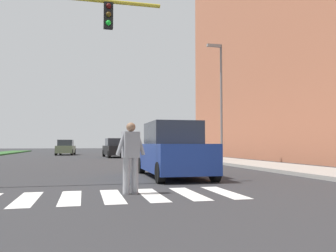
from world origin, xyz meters
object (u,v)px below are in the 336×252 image
Objects in this scene: pedestrian_performer at (131,154)px; sedan_midblock at (116,148)px; suv_crossing at (173,151)px; street_lamp_right at (220,91)px; sedan_distant at (66,148)px.

sedan_midblock is (1.68, 23.02, -0.15)m from pedestrian_performer.
suv_crossing is at bearing 62.27° from pedestrian_performer.
street_lamp_right is 12.45m from sedan_midblock.
street_lamp_right is at bearing 59.59° from pedestrian_performer.
sedan_midblock is (-5.75, 10.37, -3.81)m from street_lamp_right.
street_lamp_right is at bearing 58.45° from suv_crossing.
street_lamp_right is 10.94m from suv_crossing.
pedestrian_performer is 0.37× the size of suv_crossing.
sedan_midblock is 9.21m from sedan_distant.
street_lamp_right reaches higher than pedestrian_performer.
sedan_distant is (-3.00, 30.95, -0.17)m from pedestrian_performer.
street_lamp_right is 21.41m from sedan_distant.
suv_crossing is at bearing -79.47° from sedan_distant.
sedan_distant is at bearing 119.66° from street_lamp_right.
street_lamp_right reaches higher than suv_crossing.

